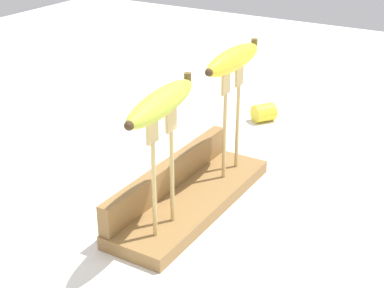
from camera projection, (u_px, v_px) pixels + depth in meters
name	position (u px, v px, depth m)	size (l,w,h in m)	color
ground_plane	(192.00, 206.00, 1.05)	(3.00, 3.00, 0.00)	silver
wooden_board	(192.00, 201.00, 1.04)	(0.39, 0.12, 0.02)	olive
board_backstop	(169.00, 175.00, 1.05)	(0.38, 0.02, 0.05)	olive
fork_stand_left	(163.00, 163.00, 0.89)	(0.08, 0.01, 0.20)	tan
fork_stand_right	(232.00, 114.00, 1.07)	(0.08, 0.01, 0.20)	tan
banana_raised_left	(161.00, 102.00, 0.85)	(0.20, 0.07, 0.04)	#B2C138
banana_raised_right	(233.00, 59.00, 1.02)	(0.19, 0.04, 0.04)	yellow
banana_chunk_near	(264.00, 113.00, 1.41)	(0.07, 0.07, 0.04)	yellow
wire_coil	(149.00, 108.00, 1.49)	(0.07, 0.07, 0.00)	red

